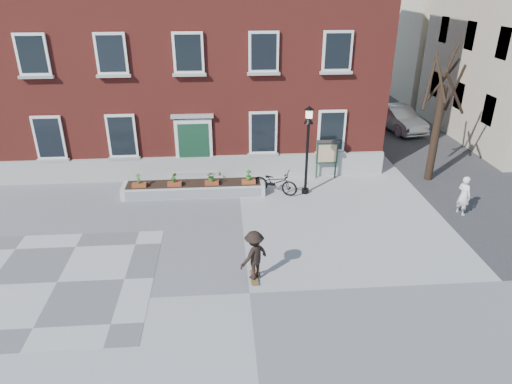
{
  "coord_description": "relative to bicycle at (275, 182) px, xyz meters",
  "views": [
    {
      "loc": [
        -0.65,
        -11.18,
        8.68
      ],
      "look_at": [
        0.5,
        4.0,
        1.5
      ],
      "focal_mm": 32.0,
      "sensor_mm": 36.0,
      "label": 1
    }
  ],
  "objects": [
    {
      "name": "side_street",
      "position": [
        16.44,
        12.8,
        6.48
      ],
      "size": [
        15.2,
        36.0,
        14.5
      ],
      "color": "#3A3A3D",
      "rests_on": "ground"
    },
    {
      "name": "notice_board",
      "position": [
        2.62,
        1.54,
        0.72
      ],
      "size": [
        1.1,
        0.16,
        1.87
      ],
      "color": "#1B3625",
      "rests_on": "ground"
    },
    {
      "name": "checker_patch",
      "position": [
        -7.55,
        -5.99,
        -0.54
      ],
      "size": [
        6.0,
        6.0,
        0.01
      ],
      "primitive_type": "cube",
      "color": "#5D5E60",
      "rests_on": "ground"
    },
    {
      "name": "bare_tree",
      "position": [
        7.45,
        1.02,
        2.25
      ],
      "size": [
        1.83,
        1.83,
        6.16
      ],
      "color": "black",
      "rests_on": "ground"
    },
    {
      "name": "ground",
      "position": [
        -1.55,
        -6.99,
        -0.54
      ],
      "size": [
        100.0,
        100.0,
        0.0
      ],
      "primitive_type": "plane",
      "color": "#9A9A9C",
      "rests_on": "ground"
    },
    {
      "name": "bystander",
      "position": [
        7.28,
        -2.5,
        0.28
      ],
      "size": [
        0.58,
        0.7,
        1.64
      ],
      "primitive_type": "imported",
      "rotation": [
        0.0,
        0.0,
        1.93
      ],
      "color": "silver",
      "rests_on": "ground"
    },
    {
      "name": "bicycle",
      "position": [
        0.0,
        0.0,
        0.0
      ],
      "size": [
        2.18,
        1.54,
        1.09
      ],
      "primitive_type": "imported",
      "rotation": [
        0.0,
        0.0,
        1.12
      ],
      "color": "black",
      "rests_on": "ground"
    },
    {
      "name": "brick_building",
      "position": [
        -3.55,
        6.99,
        5.76
      ],
      "size": [
        18.4,
        10.85,
        12.6
      ],
      "color": "maroon",
      "rests_on": "ground"
    },
    {
      "name": "planter_assembly",
      "position": [
        -3.54,
        0.19,
        -0.24
      ],
      "size": [
        6.2,
        1.12,
        1.15
      ],
      "color": "silver",
      "rests_on": "ground"
    },
    {
      "name": "skateboarder",
      "position": [
        -1.36,
        -6.28,
        0.35
      ],
      "size": [
        1.21,
        1.14,
        1.72
      ],
      "color": "brown",
      "rests_on": "ground"
    },
    {
      "name": "lamp_post",
      "position": [
        1.36,
        -0.07,
        2.0
      ],
      "size": [
        0.4,
        0.4,
        3.93
      ],
      "color": "black",
      "rests_on": "ground"
    },
    {
      "name": "parked_car",
      "position": [
        8.71,
        8.72,
        0.2
      ],
      "size": [
        2.49,
        4.75,
        1.49
      ],
      "primitive_type": "imported",
      "rotation": [
        0.0,
        0.0,
        0.21
      ],
      "color": "#B4B6B9",
      "rests_on": "ground"
    }
  ]
}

